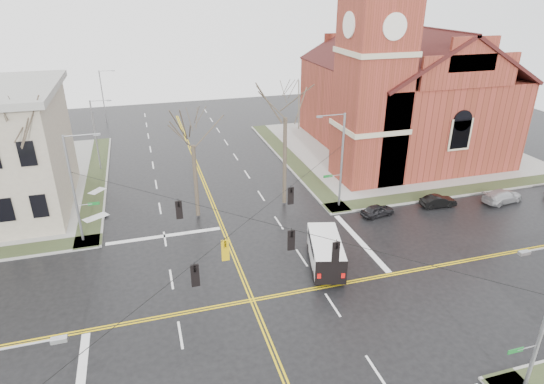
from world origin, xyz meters
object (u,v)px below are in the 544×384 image
object	(u,v)px
signal_pole_ne	(340,158)
parked_car_c	(502,196)
church	(398,84)
parked_car_b	(438,201)
cargo_van	(325,249)
tree_nw_far	(17,131)
signal_pole_se	(543,319)
parked_car_a	(377,210)
tree_ne	(285,112)
streetlight_north_b	(104,95)
streetlight_north_a	(96,133)
signal_pole_nw	(75,186)
tree_nw_near	(193,140)

from	to	relation	value
signal_pole_ne	parked_car_c	distance (m)	16.86
church	parked_car_b	size ratio (longest dim) A/B	7.99
cargo_van	parked_car_c	bearing A→B (deg)	28.85
cargo_van	tree_nw_far	world-z (taller)	tree_nw_far
signal_pole_se	cargo_van	size ratio (longest dim) A/B	1.47
signal_pole_se	signal_pole_ne	bearing A→B (deg)	90.00
parked_car_a	tree_nw_far	world-z (taller)	tree_nw_far
parked_car_a	tree_ne	size ratio (longest dim) A/B	0.25
signal_pole_ne	tree_nw_far	xyz separation A→B (m)	(-26.36, 2.27, 4.15)
church	parked_car_a	bearing A→B (deg)	-123.64
streetlight_north_b	parked_car_a	world-z (taller)	streetlight_north_b
signal_pole_ne	streetlight_north_a	xyz separation A→B (m)	(-21.97, 16.50, -0.48)
parked_car_b	parked_car_c	xyz separation A→B (m)	(6.62, -0.90, 0.07)
streetlight_north_a	streetlight_north_b	size ratio (longest dim) A/B	1.00
tree_nw_far	signal_pole_nw	bearing A→B (deg)	-31.49
signal_pole_se	cargo_van	bearing A→B (deg)	109.24
church	tree_nw_far	world-z (taller)	church
cargo_van	parked_car_b	distance (m)	15.50
streetlight_north_b	parked_car_a	bearing A→B (deg)	-57.76
signal_pole_ne	cargo_van	xyz separation A→B (m)	(-4.96, -8.79, -3.66)
tree_nw_near	tree_ne	xyz separation A→B (m)	(8.41, 0.31, 1.81)
parked_car_b	tree_nw_far	bearing A→B (deg)	85.40
signal_pole_ne	tree_ne	size ratio (longest dim) A/B	0.71
streetlight_north_a	parked_car_c	bearing A→B (deg)	-27.95
parked_car_a	tree_ne	distance (m)	12.33
parked_car_c	tree_nw_near	world-z (taller)	tree_nw_near
tree_nw_far	tree_ne	xyz separation A→B (m)	(21.71, -0.17, 0.01)
signal_pole_nw	tree_nw_near	size ratio (longest dim) A/B	0.89
signal_pole_ne	tree_ne	world-z (taller)	tree_ne
tree_ne	parked_car_c	bearing A→B (deg)	-15.49
signal_pole_se	streetlight_north_b	distance (m)	63.43
signal_pole_se	parked_car_b	xyz separation A→B (m)	(9.28, 20.31, -4.38)
streetlight_north_a	streetlight_north_b	world-z (taller)	same
streetlight_north_a	tree_ne	xyz separation A→B (m)	(17.33, -14.40, 4.65)
signal_pole_nw	parked_car_b	size ratio (longest dim) A/B	2.62
tree_ne	parked_car_b	bearing A→B (deg)	-18.99
signal_pole_ne	cargo_van	bearing A→B (deg)	-119.44
parked_car_a	cargo_van	bearing A→B (deg)	119.18
signal_pole_se	parked_car_a	bearing A→B (deg)	82.19
tree_nw_far	church	bearing A→B (deg)	15.46
streetlight_north_b	tree_nw_far	distance (m)	34.81
parked_car_c	tree_nw_near	size ratio (longest dim) A/B	0.43
signal_pole_nw	parked_car_c	distance (m)	38.95
streetlight_north_a	cargo_van	world-z (taller)	streetlight_north_a
streetlight_north_b	tree_ne	distance (m)	38.80
signal_pole_se	parked_car_b	world-z (taller)	signal_pole_se
church	tree_ne	world-z (taller)	church
tree_nw_far	tree_ne	world-z (taller)	tree_ne
parked_car_c	tree_nw_far	world-z (taller)	tree_nw_far
cargo_van	signal_pole_se	bearing A→B (deg)	-55.90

